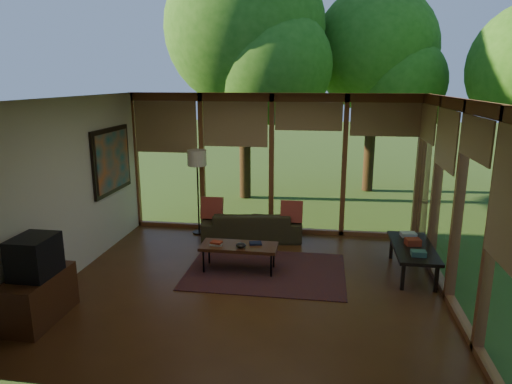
% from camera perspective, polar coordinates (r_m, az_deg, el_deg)
% --- Properties ---
extents(floor, '(5.50, 5.50, 0.00)m').
position_cam_1_polar(floor, '(6.83, -0.64, -11.63)').
color(floor, brown).
rests_on(floor, ground).
extents(ceiling, '(5.50, 5.50, 0.00)m').
position_cam_1_polar(ceiling, '(6.17, -0.71, 11.64)').
color(ceiling, silver).
rests_on(ceiling, ground).
extents(wall_left, '(0.04, 5.00, 2.70)m').
position_cam_1_polar(wall_left, '(7.32, -22.45, 0.25)').
color(wall_left, silver).
rests_on(wall_left, ground).
extents(wall_front, '(5.50, 0.04, 2.70)m').
position_cam_1_polar(wall_front, '(4.04, -6.45, -9.41)').
color(wall_front, silver).
rests_on(wall_front, ground).
extents(window_wall_back, '(5.50, 0.12, 2.70)m').
position_cam_1_polar(window_wall_back, '(8.78, 1.95, 3.45)').
color(window_wall_back, brown).
rests_on(window_wall_back, ground).
extents(window_wall_right, '(0.12, 5.00, 2.70)m').
position_cam_1_polar(window_wall_right, '(6.53, 23.91, -1.45)').
color(window_wall_right, brown).
rests_on(window_wall_right, ground).
extents(tree_nw, '(3.81, 3.81, 6.02)m').
position_cam_1_polar(tree_nw, '(11.48, -1.42, 19.75)').
color(tree_nw, '#342412').
rests_on(tree_nw, ground).
extents(tree_ne, '(3.16, 3.16, 5.26)m').
position_cam_1_polar(tree_ne, '(12.58, 14.66, 16.79)').
color(tree_ne, '#342412').
rests_on(tree_ne, ground).
extents(rug, '(2.46, 1.74, 0.01)m').
position_cam_1_polar(rug, '(7.29, 1.25, -9.85)').
color(rug, maroon).
rests_on(rug, floor).
extents(sofa, '(1.93, 0.98, 0.54)m').
position_cam_1_polar(sofa, '(8.61, -0.54, -4.18)').
color(sofa, '#38311C').
rests_on(sofa, floor).
extents(pillow_left, '(0.41, 0.22, 0.43)m').
position_cam_1_polar(pillow_left, '(8.62, -5.53, -2.05)').
color(pillow_left, maroon).
rests_on(pillow_left, sofa).
extents(pillow_right, '(0.40, 0.21, 0.42)m').
position_cam_1_polar(pillow_right, '(8.39, 4.47, -2.50)').
color(pillow_right, maroon).
rests_on(pillow_right, sofa).
extents(ct_book_lower, '(0.19, 0.14, 0.03)m').
position_cam_1_polar(ct_book_lower, '(7.20, -4.98, -6.51)').
color(ct_book_lower, '#B7B3A6').
rests_on(ct_book_lower, coffee_table).
extents(ct_book_upper, '(0.19, 0.16, 0.03)m').
position_cam_1_polar(ct_book_upper, '(7.19, -4.98, -6.28)').
color(ct_book_upper, maroon).
rests_on(ct_book_upper, coffee_table).
extents(ct_book_side, '(0.22, 0.18, 0.03)m').
position_cam_1_polar(ct_book_side, '(7.21, -0.06, -6.42)').
color(ct_book_side, black).
rests_on(ct_book_side, coffee_table).
extents(ct_bowl, '(0.16, 0.16, 0.07)m').
position_cam_1_polar(ct_bowl, '(7.07, -1.90, -6.67)').
color(ct_bowl, black).
rests_on(ct_bowl, coffee_table).
extents(media_cabinet, '(0.50, 1.00, 0.60)m').
position_cam_1_polar(media_cabinet, '(6.43, -25.58, -11.82)').
color(media_cabinet, '#512A16').
rests_on(media_cabinet, floor).
extents(television, '(0.45, 0.55, 0.50)m').
position_cam_1_polar(television, '(6.22, -25.95, -7.25)').
color(television, black).
rests_on(television, media_cabinet).
extents(console_book_a, '(0.21, 0.16, 0.08)m').
position_cam_1_polar(console_book_a, '(7.07, 19.65, -7.23)').
color(console_book_a, '#376155').
rests_on(console_book_a, side_console).
extents(console_book_b, '(0.25, 0.20, 0.10)m').
position_cam_1_polar(console_book_b, '(7.48, 19.02, -5.92)').
color(console_book_b, maroon).
rests_on(console_book_b, side_console).
extents(console_book_c, '(0.26, 0.20, 0.07)m').
position_cam_1_polar(console_book_c, '(7.86, 18.51, -5.06)').
color(console_book_c, '#B7B3A6').
rests_on(console_book_c, side_console).
extents(floor_lamp, '(0.36, 0.36, 1.65)m').
position_cam_1_polar(floor_lamp, '(8.73, -7.38, 3.65)').
color(floor_lamp, black).
rests_on(floor_lamp, floor).
extents(coffee_table, '(1.20, 0.50, 0.43)m').
position_cam_1_polar(coffee_table, '(7.19, -2.14, -6.89)').
color(coffee_table, '#512A16').
rests_on(coffee_table, floor).
extents(side_console, '(0.60, 1.40, 0.46)m').
position_cam_1_polar(side_console, '(7.46, 19.03, -6.74)').
color(side_console, black).
rests_on(side_console, floor).
extents(wall_painting, '(0.06, 1.35, 1.15)m').
position_cam_1_polar(wall_painting, '(8.46, -17.57, 3.78)').
color(wall_painting, black).
rests_on(wall_painting, wall_left).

